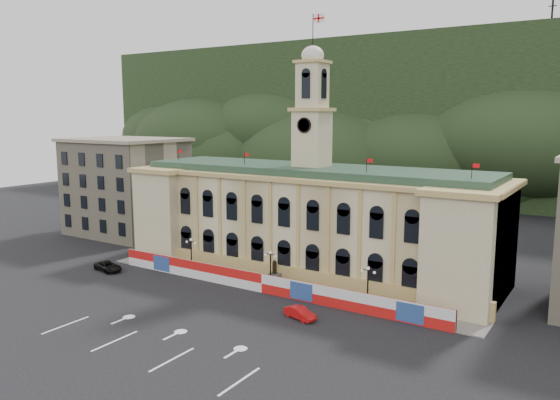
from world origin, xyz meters
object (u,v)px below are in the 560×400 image
Objects in this scene: statue at (275,278)px; lamp_center at (270,266)px; black_suv at (108,266)px; red_sedan at (300,313)px.

lamp_center reaches higher than statue.
red_sedan is at bearing -80.99° from black_suv.
red_sedan is at bearing -43.17° from statue.
lamp_center reaches higher than red_sedan.
statue is 0.68× the size of black_suv.
lamp_center is 25.87m from black_suv.
black_suv is (-25.02, -6.13, -2.37)m from lamp_center.
black_suv reaches higher than red_sedan.
red_sedan is (8.90, -7.35, -2.39)m from lamp_center.
statue reaches higher than black_suv.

